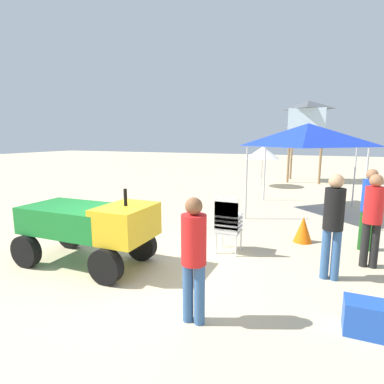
{
  "coord_description": "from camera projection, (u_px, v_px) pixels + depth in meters",
  "views": [
    {
      "loc": [
        2.99,
        -4.39,
        2.37
      ],
      "look_at": [
        0.27,
        2.09,
        1.13
      ],
      "focal_mm": 29.05,
      "sensor_mm": 36.0,
      "label": 1
    }
  ],
  "objects": [
    {
      "name": "traffic_cone_near",
      "position": [
        303.0,
        229.0,
        7.09
      ],
      "size": [
        0.42,
        0.42,
        0.6
      ],
      "primitive_type": "cone",
      "color": "orange",
      "rests_on": "ground"
    },
    {
      "name": "ground",
      "position": [
        133.0,
        272.0,
        5.54
      ],
      "size": [
        80.0,
        80.0,
        0.0
      ],
      "primitive_type": "plane",
      "color": "beige"
    },
    {
      "name": "cooler_box",
      "position": [
        367.0,
        318.0,
        3.77
      ],
      "size": [
        0.52,
        0.36,
        0.41
      ],
      "primitive_type": "cube",
      "color": "blue",
      "rests_on": "ground"
    },
    {
      "name": "lifeguard_near_center",
      "position": [
        333.0,
        219.0,
        5.1
      ],
      "size": [
        0.32,
        0.32,
        1.8
      ],
      "color": "#33598C",
      "rests_on": "ground"
    },
    {
      "name": "lifeguard_near_right",
      "position": [
        194.0,
        253.0,
        3.88
      ],
      "size": [
        0.32,
        0.32,
        1.65
      ],
      "color": "#33598C",
      "rests_on": "ground"
    },
    {
      "name": "utility_cart",
      "position": [
        90.0,
        224.0,
        5.75
      ],
      "size": [
        2.56,
        1.29,
        1.5
      ],
      "color": "#197A2D",
      "rests_on": "ground"
    },
    {
      "name": "lifeguard_near_left",
      "position": [
        369.0,
        204.0,
        6.46
      ],
      "size": [
        0.32,
        0.32,
        1.74
      ],
      "color": "#194C19",
      "rests_on": "ground"
    },
    {
      "name": "lifeguard_far_right",
      "position": [
        373.0,
        214.0,
        5.6
      ],
      "size": [
        0.32,
        0.32,
        1.73
      ],
      "color": "black",
      "rests_on": "ground"
    },
    {
      "name": "surfboard_pile",
      "position": [
        97.0,
        207.0,
        9.71
      ],
      "size": [
        2.62,
        0.83,
        0.4
      ],
      "color": "white",
      "rests_on": "ground"
    },
    {
      "name": "stacked_plastic_chairs",
      "position": [
        228.0,
        221.0,
        6.33
      ],
      "size": [
        0.48,
        0.48,
        1.2
      ],
      "color": "silver",
      "rests_on": "ground"
    },
    {
      "name": "lifeguard_tower",
      "position": [
        307.0,
        122.0,
        16.46
      ],
      "size": [
        1.98,
        1.98,
        4.28
      ],
      "color": "olive",
      "rests_on": "ground"
    },
    {
      "name": "beach_umbrella_left",
      "position": [
        263.0,
        153.0,
        14.98
      ],
      "size": [
        1.68,
        1.68,
        1.94
      ],
      "color": "beige",
      "rests_on": "ground"
    },
    {
      "name": "popup_canopy",
      "position": [
        308.0,
        135.0,
        9.54
      ],
      "size": [
        3.08,
        3.08,
        2.8
      ],
      "color": "#B2B2B7",
      "rests_on": "ground"
    }
  ]
}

